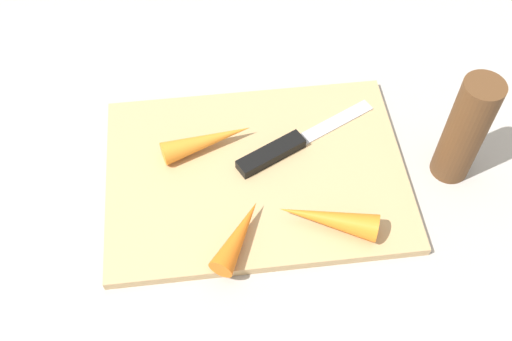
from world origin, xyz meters
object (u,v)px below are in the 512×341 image
(cutting_board, at_px, (256,173))
(pepper_grinder, at_px, (465,131))
(carrot_longest, at_px, (208,141))
(carrot_shortest, at_px, (239,235))
(carrot_medium, at_px, (328,219))
(knife, at_px, (280,149))

(cutting_board, xyz_separation_m, pepper_grinder, (-0.24, 0.02, 0.07))
(carrot_longest, height_order, carrot_shortest, same)
(carrot_medium, distance_m, carrot_shortest, 0.10)
(carrot_medium, bearing_deg, pepper_grinder, -137.44)
(cutting_board, xyz_separation_m, knife, (-0.03, -0.02, 0.01))
(cutting_board, bearing_deg, carrot_shortest, 72.38)
(carrot_longest, relative_size, carrot_shortest, 1.21)
(carrot_longest, distance_m, pepper_grinder, 0.30)
(knife, height_order, carrot_medium, carrot_medium)
(carrot_medium, bearing_deg, carrot_shortest, 24.72)
(pepper_grinder, bearing_deg, carrot_shortest, 16.05)
(knife, distance_m, carrot_medium, 0.12)
(cutting_board, height_order, pepper_grinder, pepper_grinder)
(carrot_longest, bearing_deg, knife, -26.20)
(knife, distance_m, carrot_longest, 0.09)
(knife, relative_size, pepper_grinder, 1.26)
(carrot_medium, relative_size, carrot_shortest, 1.19)
(cutting_board, bearing_deg, pepper_grinder, 175.88)
(pepper_grinder, bearing_deg, carrot_medium, 22.41)
(carrot_longest, height_order, carrot_medium, carrot_medium)
(carrot_medium, relative_size, pepper_grinder, 0.74)
(knife, height_order, carrot_longest, carrot_longest)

